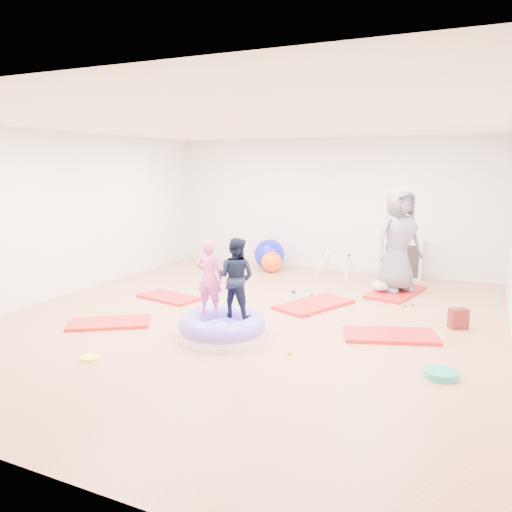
% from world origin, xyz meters
% --- Properties ---
extents(room, '(7.01, 8.01, 2.81)m').
position_xyz_m(room, '(0.00, 0.00, 1.40)').
color(room, tan).
rests_on(room, ground).
extents(gym_mat_front_left, '(1.24, 1.09, 0.05)m').
position_xyz_m(gym_mat_front_left, '(-1.69, -1.05, 0.02)').
color(gym_mat_front_left, red).
rests_on(gym_mat_front_left, ground).
extents(gym_mat_mid_left, '(1.14, 0.73, 0.04)m').
position_xyz_m(gym_mat_mid_left, '(-1.72, 0.47, 0.02)').
color(gym_mat_mid_left, red).
rests_on(gym_mat_mid_left, ground).
extents(gym_mat_center_back, '(1.11, 1.44, 0.05)m').
position_xyz_m(gym_mat_center_back, '(0.67, 1.08, 0.03)').
color(gym_mat_center_back, red).
rests_on(gym_mat_center_back, ground).
extents(gym_mat_right, '(1.33, 0.97, 0.05)m').
position_xyz_m(gym_mat_right, '(2.05, 0.10, 0.03)').
color(gym_mat_right, red).
rests_on(gym_mat_right, ground).
extents(gym_mat_rear_right, '(0.93, 1.44, 0.06)m').
position_xyz_m(gym_mat_rear_right, '(1.73, 2.44, 0.03)').
color(gym_mat_rear_right, red).
rests_on(gym_mat_rear_right, ground).
extents(inflatable_cushion, '(1.15, 1.15, 0.36)m').
position_xyz_m(inflatable_cushion, '(0.05, -0.86, 0.14)').
color(inflatable_cushion, silver).
rests_on(inflatable_cushion, ground).
extents(child_pink, '(0.39, 0.28, 1.00)m').
position_xyz_m(child_pink, '(-0.17, -0.79, 0.83)').
color(child_pink, '#EA4D9C').
rests_on(child_pink, inflatable_cushion).
extents(child_navy, '(0.52, 0.41, 1.05)m').
position_xyz_m(child_navy, '(0.20, -0.74, 0.86)').
color(child_navy, black).
rests_on(child_navy, inflatable_cushion).
extents(adult_caregiver, '(1.03, 1.04, 1.81)m').
position_xyz_m(adult_caregiver, '(1.73, 2.46, 0.96)').
color(adult_caregiver, slate).
rests_on(adult_caregiver, gym_mat_rear_right).
extents(infant, '(0.33, 0.34, 0.20)m').
position_xyz_m(infant, '(1.50, 2.26, 0.16)').
color(infant, silver).
rests_on(infant, gym_mat_rear_right).
extents(ball_pit_balls, '(2.07, 2.89, 0.06)m').
position_xyz_m(ball_pit_balls, '(1.08, 1.03, 0.03)').
color(ball_pit_balls, '#3AB561').
rests_on(ball_pit_balls, ground).
extents(exercise_ball_blue, '(0.66, 0.66, 0.66)m').
position_xyz_m(exercise_ball_blue, '(-1.13, 3.42, 0.33)').
color(exercise_ball_blue, '#1014CB').
rests_on(exercise_ball_blue, ground).
extents(exercise_ball_orange, '(0.44, 0.44, 0.44)m').
position_xyz_m(exercise_ball_orange, '(-0.98, 3.18, 0.22)').
color(exercise_ball_orange, '#FF510B').
rests_on(exercise_ball_orange, ground).
extents(infant_play_gym, '(0.70, 0.66, 0.53)m').
position_xyz_m(infant_play_gym, '(0.46, 3.02, 0.36)').
color(infant_play_gym, silver).
rests_on(infant_play_gym, ground).
extents(cube_shelf, '(0.75, 0.37, 0.75)m').
position_xyz_m(cube_shelf, '(1.63, 3.79, 0.37)').
color(cube_shelf, silver).
rests_on(cube_shelf, ground).
extents(balance_disc, '(0.35, 0.35, 0.08)m').
position_xyz_m(balance_disc, '(2.77, -0.96, 0.04)').
color(balance_disc, teal).
rests_on(balance_disc, ground).
extents(backpack, '(0.29, 0.26, 0.28)m').
position_xyz_m(backpack, '(2.84, 0.87, 0.14)').
color(backpack, '#AB2E27').
rests_on(backpack, ground).
extents(yellow_toy, '(0.22, 0.22, 0.03)m').
position_xyz_m(yellow_toy, '(-1.01, -2.16, 0.02)').
color(yellow_toy, '#FFFB21').
rests_on(yellow_toy, ground).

